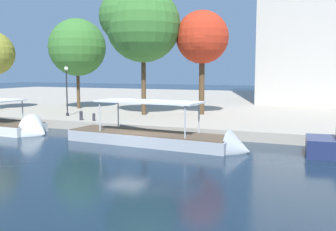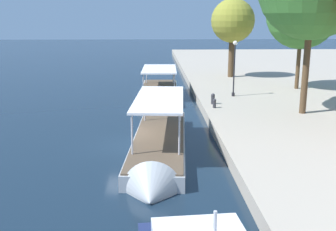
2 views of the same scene
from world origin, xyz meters
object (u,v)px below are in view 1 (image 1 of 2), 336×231
(tour_boat_1, at_px, (162,141))
(tree_2, at_px, (77,46))
(lamp_post, at_px, (67,87))
(mooring_bollard_0, at_px, (94,117))
(tree_1, at_px, (201,37))
(mooring_bollard_1, at_px, (81,115))
(tree_3, at_px, (139,23))

(tour_boat_1, relative_size, tree_2, 1.31)
(tree_2, bearing_deg, tour_boat_1, -39.40)
(lamp_post, xyz_separation_m, tree_2, (-3.50, 6.76, 4.33))
(mooring_bollard_0, height_order, tree_2, tree_2)
(tree_1, bearing_deg, tour_boat_1, -83.83)
(mooring_bollard_1, xyz_separation_m, tree_3, (2.81, 5.84, 8.44))
(mooring_bollard_1, distance_m, lamp_post, 4.46)
(lamp_post, bearing_deg, tree_1, 28.69)
(mooring_bollard_0, relative_size, lamp_post, 0.15)
(lamp_post, relative_size, tree_2, 0.46)
(tour_boat_1, distance_m, tree_1, 15.23)
(tour_boat_1, relative_size, mooring_bollard_1, 15.83)
(tree_2, bearing_deg, tree_1, -2.00)
(tree_2, bearing_deg, lamp_post, -62.66)
(tour_boat_1, height_order, tree_1, tree_1)
(mooring_bollard_0, xyz_separation_m, lamp_post, (-4.49, 2.30, 2.37))
(tour_boat_1, distance_m, tree_3, 15.49)
(tree_2, bearing_deg, mooring_bollard_1, -53.64)
(mooring_bollard_0, xyz_separation_m, tree_1, (6.92, 8.54, 7.19))
(tree_3, bearing_deg, tree_2, 161.58)
(tree_3, bearing_deg, lamp_post, -148.56)
(tour_boat_1, bearing_deg, mooring_bollard_0, 156.67)
(mooring_bollard_0, bearing_deg, tree_1, 51.00)
(mooring_bollard_0, bearing_deg, mooring_bollard_1, 176.71)
(tour_boat_1, bearing_deg, mooring_bollard_1, 159.70)
(mooring_bollard_0, bearing_deg, lamp_post, 152.87)
(tree_1, height_order, tree_2, tree_1)
(lamp_post, xyz_separation_m, tree_3, (5.93, 3.62, 6.15))
(tour_boat_1, bearing_deg, tree_1, 100.31)
(tree_2, distance_m, tree_3, 10.10)
(tour_boat_1, distance_m, mooring_bollard_0, 9.40)
(tour_boat_1, distance_m, mooring_bollard_1, 10.67)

